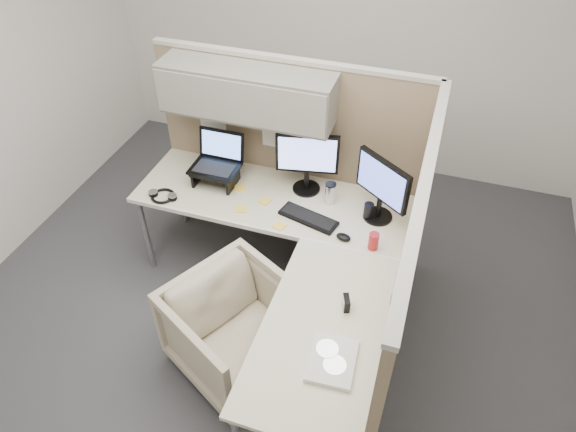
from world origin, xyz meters
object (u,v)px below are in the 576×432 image
(desk, at_px, (286,247))
(keyboard, at_px, (308,218))
(monitor_left, at_px, (307,158))
(office_chair, at_px, (237,326))

(desk, distance_m, keyboard, 0.28)
(keyboard, bearing_deg, monitor_left, 123.85)
(office_chair, height_order, keyboard, office_chair)
(monitor_left, height_order, keyboard, monitor_left)
(desk, xyz_separation_m, monitor_left, (-0.03, 0.58, 0.32))
(office_chair, distance_m, monitor_left, 1.23)
(office_chair, bearing_deg, desk, 8.48)
(desk, relative_size, monitor_left, 4.29)
(monitor_left, xyz_separation_m, keyboard, (0.11, -0.31, -0.26))
(office_chair, xyz_separation_m, monitor_left, (0.14, 1.05, 0.63))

